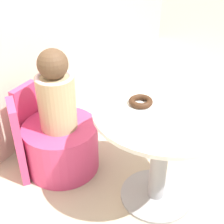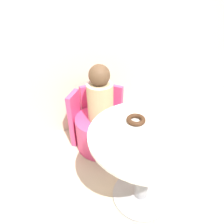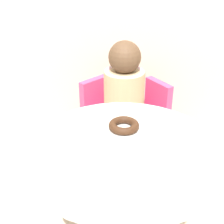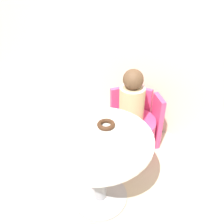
{
  "view_description": "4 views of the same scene",
  "coord_description": "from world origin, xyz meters",
  "px_view_note": "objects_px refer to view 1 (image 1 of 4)",
  "views": [
    {
      "loc": [
        -1.36,
        -0.49,
        1.58
      ],
      "look_at": [
        0.01,
        0.27,
        0.59
      ],
      "focal_mm": 50.0,
      "sensor_mm": 36.0,
      "label": 1
    },
    {
      "loc": [
        -0.6,
        -0.86,
        1.51
      ],
      "look_at": [
        -0.04,
        0.34,
        0.64
      ],
      "focal_mm": 32.0,
      "sensor_mm": 36.0,
      "label": 2
    },
    {
      "loc": [
        0.11,
        -1.07,
        1.4
      ],
      "look_at": [
        -0.04,
        0.33,
        0.63
      ],
      "focal_mm": 50.0,
      "sensor_mm": 36.0,
      "label": 3
    },
    {
      "loc": [
        0.7,
        -1.02,
        1.69
      ],
      "look_at": [
        -0.05,
        0.36,
        0.63
      ],
      "focal_mm": 35.0,
      "sensor_mm": 36.0,
      "label": 4
    }
  ],
  "objects_px": {
    "round_table": "(162,138)",
    "tub_chair": "(62,146)",
    "donut": "(141,101)",
    "child_figure": "(56,93)"
  },
  "relations": [
    {
      "from": "round_table",
      "to": "tub_chair",
      "type": "xyz_separation_m",
      "value": [
        -0.05,
        0.71,
        -0.3
      ]
    },
    {
      "from": "tub_chair",
      "to": "donut",
      "type": "bearing_deg",
      "value": -86.26
    },
    {
      "from": "round_table",
      "to": "tub_chair",
      "type": "relative_size",
      "value": 1.53
    },
    {
      "from": "child_figure",
      "to": "donut",
      "type": "bearing_deg",
      "value": -86.26
    },
    {
      "from": "tub_chair",
      "to": "donut",
      "type": "xyz_separation_m",
      "value": [
        0.04,
        -0.57,
        0.52
      ]
    },
    {
      "from": "donut",
      "to": "round_table",
      "type": "bearing_deg",
      "value": -85.07
    },
    {
      "from": "round_table",
      "to": "tub_chair",
      "type": "distance_m",
      "value": 0.78
    },
    {
      "from": "child_figure",
      "to": "tub_chair",
      "type": "bearing_deg",
      "value": 0.0
    },
    {
      "from": "tub_chair",
      "to": "round_table",
      "type": "bearing_deg",
      "value": -86.03
    },
    {
      "from": "round_table",
      "to": "tub_chair",
      "type": "height_order",
      "value": "round_table"
    }
  ]
}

